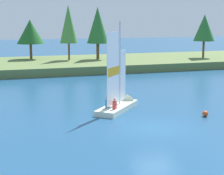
{
  "coord_description": "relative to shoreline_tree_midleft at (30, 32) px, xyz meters",
  "views": [
    {
      "loc": [
        -8.92,
        -19.7,
        6.29
      ],
      "look_at": [
        -0.34,
        7.16,
        1.2
      ],
      "focal_mm": 61.39,
      "sensor_mm": 36.0,
      "label": 1
    }
  ],
  "objects": [
    {
      "name": "shoreline_tree_right",
      "position": [
        22.89,
        -5.32,
        0.46
      ],
      "size": [
        2.9,
        2.9,
        5.87
      ],
      "color": "brown",
      "rests_on": "shore_bank"
    },
    {
      "name": "shore_bank",
      "position": [
        3.7,
        -3.39,
        -4.08
      ],
      "size": [
        80.0,
        14.45,
        0.97
      ],
      "primitive_type": "cube",
      "color": "#5B703D",
      "rests_on": "ground"
    },
    {
      "name": "shoreline_tree_midright",
      "position": [
        8.42,
        -2.98,
        0.84
      ],
      "size": [
        2.83,
        2.83,
        6.82
      ],
      "color": "brown",
      "rests_on": "shore_bank"
    },
    {
      "name": "channel_buoy",
      "position": [
        7.93,
        -30.62,
        -4.38
      ],
      "size": [
        0.38,
        0.38,
        0.38
      ],
      "primitive_type": "sphere",
      "color": "#E54C19",
      "rests_on": "ground"
    },
    {
      "name": "shoreline_tree_centre",
      "position": [
        4.62,
        -2.6,
        1.02
      ],
      "size": [
        2.25,
        2.25,
        7.08
      ],
      "color": "brown",
      "rests_on": "shore_bank"
    },
    {
      "name": "sailboat",
      "position": [
        3.58,
        -26.59,
        -4.09
      ],
      "size": [
        4.37,
        4.7,
        6.58
      ],
      "rotation": [
        0.0,
        0.0,
        0.85
      ],
      "color": "silver",
      "rests_on": "ground"
    },
    {
      "name": "shoreline_tree_midleft",
      "position": [
        0.0,
        0.0,
        0.0
      ],
      "size": [
        3.58,
        3.58,
        5.19
      ],
      "color": "brown",
      "rests_on": "shore_bank"
    },
    {
      "name": "ground_plane",
      "position": [
        3.7,
        -32.13,
        -4.57
      ],
      "size": [
        200.0,
        200.0,
        0.0
      ],
      "primitive_type": "plane",
      "color": "navy"
    }
  ]
}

